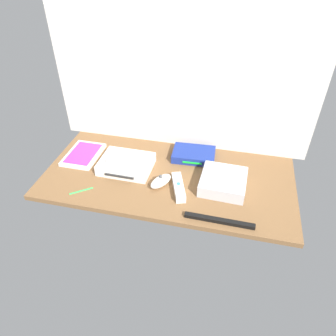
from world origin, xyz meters
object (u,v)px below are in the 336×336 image
mini_computer (223,182)px  network_router (194,155)px  game_console (126,164)px  remote_wand (178,187)px  stylus_pen (81,190)px  game_case (83,155)px  sensor_bar (219,221)px  remote_classic_pad (126,159)px  remote_nunchuk (161,181)px

mini_computer → network_router: (-14.08, 16.52, -0.94)cm
game_console → remote_wand: game_console is taller
mini_computer → stylus_pen: size_ratio=1.96×
game_case → sensor_bar: (61.97, -25.52, -0.06)cm
game_console → game_case: size_ratio=1.11×
game_case → remote_classic_pad: (21.93, -5.20, 4.65)cm
game_case → stylus_pen: bearing=-66.7°
mini_computer → remote_nunchuk: mini_computer is taller
game_case → network_router: size_ratio=1.03×
game_case → stylus_pen: size_ratio=2.12×
mini_computer → game_case: 61.79cm
game_console → remote_classic_pad: bearing=-60.2°
network_router → remote_classic_pad: remote_classic_pad is taller
remote_wand → remote_nunchuk: size_ratio=1.40×
network_router → stylus_pen: size_ratio=2.06×
game_console → remote_classic_pad: 3.43cm
game_case → remote_nunchuk: size_ratio=1.77×
mini_computer → sensor_bar: size_ratio=0.74×
game_console → mini_computer: (40.04, -2.72, 0.44)cm
game_case → remote_classic_pad: remote_classic_pad is taller
remote_wand → remote_nunchuk: bearing=151.3°
mini_computer → remote_wand: (-16.26, -5.74, -1.13)cm
remote_nunchuk → sensor_bar: size_ratio=0.45×
game_console → mini_computer: bearing=-3.0°
remote_classic_pad → mini_computer: bearing=1.1°
game_case → remote_nunchuk: bearing=-16.3°
remote_classic_pad → game_case: bearing=170.2°
mini_computer → remote_classic_pad: (-39.45, 1.66, 2.77)cm
remote_classic_pad → game_console: bearing=122.5°
game_console → sensor_bar: 45.93cm
remote_wand → sensor_bar: bearing=-56.7°
remote_wand → remote_classic_pad: bearing=143.1°
network_router → mini_computer: bearing=-52.4°
network_router → sensor_bar: bearing=-70.2°
game_console → sensor_bar: (40.62, -21.38, -1.50)cm
network_router → sensor_bar: (14.67, -35.19, -1.00)cm
mini_computer → remote_classic_pad: remote_classic_pad is taller
stylus_pen → remote_wand: bearing=14.0°
network_router → remote_wand: 22.37cm
sensor_bar → remote_nunchuk: bearing=150.6°
mini_computer → remote_nunchuk: size_ratio=1.64×
mini_computer → network_router: mini_computer is taller
stylus_pen → game_case: bearing=112.9°
game_case → network_router: 48.29cm
game_console → remote_nunchuk: (16.53, -7.24, -0.16)cm
remote_classic_pad → stylus_pen: remote_classic_pad is taller
network_router → stylus_pen: bearing=-143.5°
network_router → remote_nunchuk: remote_nunchuk is taller
network_router → game_case: bearing=-171.3°
network_router → remote_wand: (-2.17, -22.27, -0.19)cm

